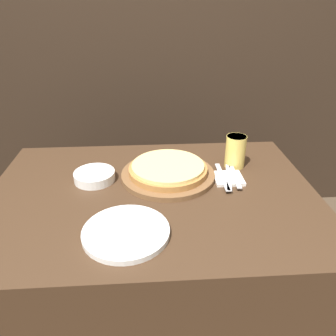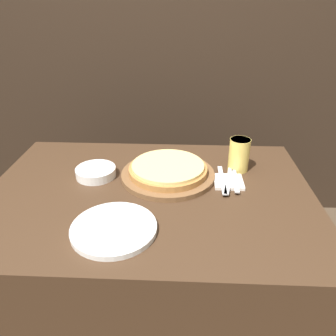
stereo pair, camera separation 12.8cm
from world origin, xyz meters
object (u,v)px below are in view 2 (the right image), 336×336
dinner_knife (229,180)px  side_bowl (96,172)px  spoon (235,180)px  dinner_plate (114,229)px  fork (222,180)px  beer_glass (239,153)px  pizza_on_board (168,171)px

dinner_knife → side_bowl: bearing=176.6°
spoon → dinner_knife: bearing=180.0°
dinner_knife → spoon: bearing=0.0°
dinner_plate → fork: dinner_plate is taller
fork → dinner_knife: size_ratio=1.00×
beer_glass → fork: 0.15m
dinner_plate → spoon: (0.41, 0.31, 0.01)m
pizza_on_board → beer_glass: beer_glass is taller
dinner_knife → pizza_on_board: bearing=170.9°
side_bowl → dinner_knife: side_bowl is taller
fork → spoon: same height
beer_glass → fork: beer_glass is taller
beer_glass → spoon: beer_glass is taller
pizza_on_board → spoon: (0.26, -0.04, -0.01)m
fork → spoon: (0.05, 0.00, 0.00)m
dinner_plate → fork: bearing=40.5°
pizza_on_board → dinner_knife: bearing=-9.1°
beer_glass → side_bowl: (-0.57, -0.08, -0.06)m
side_bowl → fork: size_ratio=0.74×
pizza_on_board → dinner_plate: (-0.15, -0.34, -0.02)m
fork → beer_glass: bearing=56.6°
pizza_on_board → beer_glass: 0.30m
side_bowl → spoon: (0.55, -0.03, -0.00)m
pizza_on_board → side_bowl: size_ratio=2.34×
pizza_on_board → fork: size_ratio=1.73×
beer_glass → dinner_knife: beer_glass is taller
side_bowl → spoon: 0.55m
fork → dinner_knife: 0.03m
pizza_on_board → dinner_knife: (0.23, -0.04, -0.01)m
side_bowl → fork: 0.50m
fork → dinner_plate: bearing=-139.5°
beer_glass → dinner_knife: 0.14m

